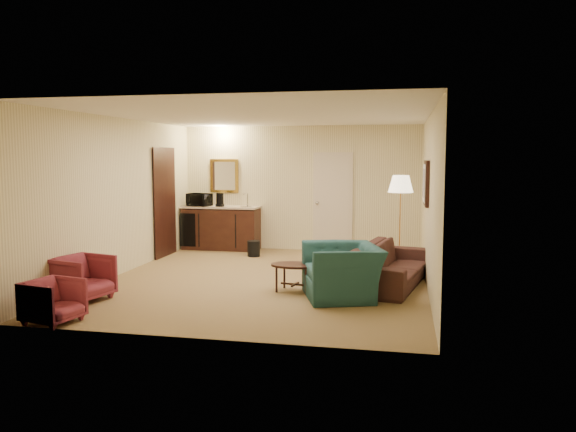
# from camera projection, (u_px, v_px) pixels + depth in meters

# --- Properties ---
(ground) EXTENTS (6.00, 6.00, 0.00)m
(ground) POSITION_uv_depth(u_px,v_px,m) (266.00, 280.00, 8.98)
(ground) COLOR olive
(ground) RESTS_ON ground
(room_walls) EXTENTS (5.02, 6.01, 2.61)m
(room_walls) POSITION_uv_depth(u_px,v_px,m) (271.00, 171.00, 9.57)
(room_walls) COLOR beige
(room_walls) RESTS_ON ground
(wetbar_cabinet) EXTENTS (1.64, 0.58, 0.92)m
(wetbar_cabinet) POSITION_uv_depth(u_px,v_px,m) (221.00, 228.00, 11.91)
(wetbar_cabinet) COLOR #381C11
(wetbar_cabinet) RESTS_ON ground
(sofa) EXTENTS (1.06, 2.25, 0.85)m
(sofa) POSITION_uv_depth(u_px,v_px,m) (391.00, 258.00, 8.56)
(sofa) COLOR black
(sofa) RESTS_ON ground
(teal_armchair) EXTENTS (1.05, 1.30, 0.99)m
(teal_armchair) POSITION_uv_depth(u_px,v_px,m) (342.00, 262.00, 7.79)
(teal_armchair) COLOR #1E484C
(teal_armchair) RESTS_ON ground
(rose_chair_near) EXTENTS (0.76, 0.79, 0.68)m
(rose_chair_near) POSITION_uv_depth(u_px,v_px,m) (83.00, 276.00, 7.65)
(rose_chair_near) COLOR maroon
(rose_chair_near) RESTS_ON ground
(rose_chair_far) EXTENTS (0.63, 0.65, 0.58)m
(rose_chair_far) POSITION_uv_depth(u_px,v_px,m) (53.00, 299.00, 6.60)
(rose_chair_far) COLOR maroon
(rose_chair_far) RESTS_ON ground
(coffee_table) EXTENTS (0.79, 0.61, 0.41)m
(coffee_table) POSITION_uv_depth(u_px,v_px,m) (295.00, 278.00, 8.15)
(coffee_table) COLOR black
(coffee_table) RESTS_ON ground
(floor_lamp) EXTENTS (0.50, 0.50, 1.65)m
(floor_lamp) POSITION_uv_depth(u_px,v_px,m) (400.00, 222.00, 9.84)
(floor_lamp) COLOR #C78C42
(floor_lamp) RESTS_ON ground
(waste_bin) EXTENTS (0.30, 0.30, 0.31)m
(waste_bin) POSITION_uv_depth(u_px,v_px,m) (254.00, 249.00, 11.06)
(waste_bin) COLOR black
(waste_bin) RESTS_ON ground
(microwave) EXTENTS (0.54, 0.39, 0.33)m
(microwave) POSITION_uv_depth(u_px,v_px,m) (199.00, 198.00, 11.86)
(microwave) COLOR black
(microwave) RESTS_ON wetbar_cabinet
(coffee_maker) EXTENTS (0.16, 0.16, 0.29)m
(coffee_maker) POSITION_uv_depth(u_px,v_px,m) (220.00, 200.00, 11.73)
(coffee_maker) COLOR black
(coffee_maker) RESTS_ON wetbar_cabinet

